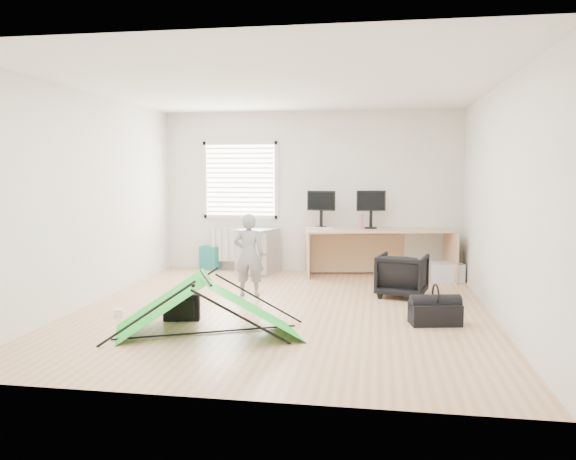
# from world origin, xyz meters

# --- Properties ---
(ground) EXTENTS (5.50, 5.50, 0.00)m
(ground) POSITION_xyz_m (0.00, 0.00, 0.00)
(ground) COLOR tan
(ground) RESTS_ON ground
(back_wall) EXTENTS (5.00, 0.02, 2.70)m
(back_wall) POSITION_xyz_m (0.00, 2.75, 1.35)
(back_wall) COLOR silver
(back_wall) RESTS_ON ground
(window) EXTENTS (1.20, 0.06, 1.20)m
(window) POSITION_xyz_m (-1.20, 2.71, 1.55)
(window) COLOR silver
(window) RESTS_ON back_wall
(radiator) EXTENTS (1.00, 0.12, 0.60)m
(radiator) POSITION_xyz_m (-1.20, 2.67, 0.45)
(radiator) COLOR silver
(radiator) RESTS_ON back_wall
(desk) EXTENTS (2.39, 1.13, 0.78)m
(desk) POSITION_xyz_m (1.14, 2.33, 0.39)
(desk) COLOR tan
(desk) RESTS_ON ground
(filing_cabinet) EXTENTS (0.69, 0.78, 0.75)m
(filing_cabinet) POSITION_xyz_m (-0.83, 2.38, 0.38)
(filing_cabinet) COLOR #A2A3A7
(filing_cabinet) RESTS_ON ground
(monitor_left) EXTENTS (0.47, 0.17, 0.44)m
(monitor_left) POSITION_xyz_m (0.23, 2.40, 1.00)
(monitor_left) COLOR black
(monitor_left) RESTS_ON desk
(monitor_right) EXTENTS (0.48, 0.22, 0.45)m
(monitor_right) POSITION_xyz_m (1.03, 2.43, 1.01)
(monitor_right) COLOR black
(monitor_right) RESTS_ON desk
(keyboard) EXTENTS (0.45, 0.22, 0.02)m
(keyboard) POSITION_xyz_m (0.21, 2.25, 0.79)
(keyboard) COLOR beige
(keyboard) RESTS_ON desk
(thermos) EXTENTS (0.09, 0.09, 0.24)m
(thermos) POSITION_xyz_m (0.88, 2.28, 0.90)
(thermos) COLOR #B16368
(thermos) RESTS_ON desk
(office_chair) EXTENTS (0.76, 0.77, 0.59)m
(office_chair) POSITION_xyz_m (1.48, 1.00, 0.29)
(office_chair) COLOR black
(office_chair) RESTS_ON ground
(person) EXTENTS (0.43, 0.29, 1.14)m
(person) POSITION_xyz_m (-0.59, 0.69, 0.57)
(person) COLOR gray
(person) RESTS_ON ground
(kite) EXTENTS (2.11, 1.57, 0.60)m
(kite) POSITION_xyz_m (-0.62, -1.13, 0.30)
(kite) COLOR #11B821
(kite) RESTS_ON ground
(storage_crate) EXTENTS (0.55, 0.41, 0.29)m
(storage_crate) POSITION_xyz_m (2.19, 2.20, 0.14)
(storage_crate) COLOR silver
(storage_crate) RESTS_ON ground
(tote_bag) EXTENTS (0.37, 0.26, 0.40)m
(tote_bag) POSITION_xyz_m (-1.74, 2.63, 0.20)
(tote_bag) COLOR #1D7D79
(tote_bag) RESTS_ON ground
(laptop_bag) EXTENTS (0.42, 0.19, 0.31)m
(laptop_bag) POSITION_xyz_m (-1.06, -0.66, 0.15)
(laptop_bag) COLOR black
(laptop_bag) RESTS_ON ground
(white_box) EXTENTS (0.12, 0.12, 0.09)m
(white_box) POSITION_xyz_m (-1.85, -0.62, 0.04)
(white_box) COLOR silver
(white_box) RESTS_ON ground
(duffel_bag) EXTENTS (0.59, 0.38, 0.24)m
(duffel_bag) POSITION_xyz_m (1.78, -0.38, 0.12)
(duffel_bag) COLOR black
(duffel_bag) RESTS_ON ground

